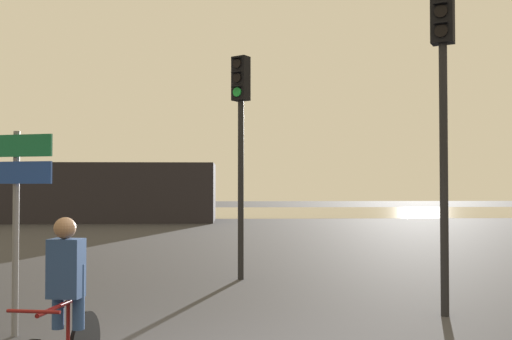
{
  "coord_description": "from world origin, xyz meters",
  "views": [
    {
      "loc": [
        0.02,
        -5.95,
        1.92
      ],
      "look_at": [
        0.5,
        5.0,
        2.2
      ],
      "focal_mm": 40.0,
      "sensor_mm": 36.0,
      "label": 1
    }
  ],
  "objects_px": {
    "distant_building": "(103,192)",
    "traffic_light_near_right": "(443,85)",
    "cyclist": "(64,305)",
    "traffic_light_center": "(241,124)",
    "direction_sign_post": "(15,194)"
  },
  "relations": [
    {
      "from": "traffic_light_center",
      "to": "cyclist",
      "type": "relative_size",
      "value": 2.68
    },
    {
      "from": "distant_building",
      "to": "cyclist",
      "type": "distance_m",
      "value": 25.3
    },
    {
      "from": "direction_sign_post",
      "to": "cyclist",
      "type": "height_order",
      "value": "direction_sign_post"
    },
    {
      "from": "cyclist",
      "to": "direction_sign_post",
      "type": "bearing_deg",
      "value": -49.37
    },
    {
      "from": "traffic_light_center",
      "to": "cyclist",
      "type": "distance_m",
      "value": 6.91
    },
    {
      "from": "traffic_light_center",
      "to": "direction_sign_post",
      "type": "xyz_separation_m",
      "value": [
        -2.93,
        -4.22,
        -1.35
      ]
    },
    {
      "from": "direction_sign_post",
      "to": "distant_building",
      "type": "bearing_deg",
      "value": -62.86
    },
    {
      "from": "traffic_light_center",
      "to": "direction_sign_post",
      "type": "distance_m",
      "value": 5.32
    },
    {
      "from": "traffic_light_center",
      "to": "traffic_light_near_right",
      "type": "height_order",
      "value": "traffic_light_near_right"
    },
    {
      "from": "distant_building",
      "to": "traffic_light_center",
      "type": "height_order",
      "value": "traffic_light_center"
    },
    {
      "from": "distant_building",
      "to": "traffic_light_near_right",
      "type": "bearing_deg",
      "value": -65.85
    },
    {
      "from": "traffic_light_center",
      "to": "cyclist",
      "type": "height_order",
      "value": "traffic_light_center"
    },
    {
      "from": "traffic_light_near_right",
      "to": "cyclist",
      "type": "height_order",
      "value": "traffic_light_near_right"
    },
    {
      "from": "traffic_light_near_right",
      "to": "direction_sign_post",
      "type": "xyz_separation_m",
      "value": [
        -5.87,
        -0.89,
        -1.59
      ]
    },
    {
      "from": "cyclist",
      "to": "traffic_light_center",
      "type": "bearing_deg",
      "value": -95.37
    }
  ]
}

